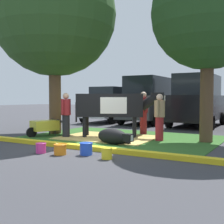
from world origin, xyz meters
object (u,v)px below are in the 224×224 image
Objects in this scene: bucket_yellow at (107,153)px; suv_black at (198,100)px; shade_tree_left at (54,15)px; hatchback_white at (111,105)px; cow_holstein at (113,106)px; person_visitor_near at (159,116)px; person_handler at (66,114)px; wheelbarrow at (44,126)px; bucket_blue at (86,148)px; calf_lying at (113,137)px; person_visitor_far at (143,112)px; suv_dark_grey at (149,100)px; shade_tree_right at (208,13)px; bucket_orange at (60,149)px; bucket_pink at (41,148)px.

bucket_yellow is 9.03m from suv_black.
shade_tree_left is 1.57× the size of hatchback_white.
cow_holstein is 1.92× the size of person_visitor_near.
person_visitor_near is (3.11, 0.92, -0.02)m from person_handler.
cow_holstein is at bearing 23.73° from wheelbarrow.
person_handler reaches higher than bucket_blue.
calf_lying is 1.75m from bucket_blue.
bucket_blue is 10.11m from hatchback_white.
shade_tree_left reaches higher than person_handler.
person_visitor_far is at bearing 104.07° from bucket_yellow.
person_handler is 6.90m from suv_dark_grey.
person_visitor_near is (1.72, 0.04, -0.31)m from cow_holstein.
calf_lying is 4.96× the size of bucket_yellow.
calf_lying is 3.10m from wheelbarrow.
shade_tree_right is 21.59× the size of bucket_yellow.
cow_holstein is 10.97× the size of bucket_yellow.
shade_tree_left is 6.34m from bucket_blue.
hatchback_white is (-4.05, 9.26, 0.85)m from bucket_orange.
bucket_pink is 0.06× the size of suv_dark_grey.
shade_tree_right is 17.74× the size of bucket_orange.
shade_tree_left is 7.13m from suv_dark_grey.
suv_black is at bearing 80.04° from bucket_pink.
person_visitor_far is 5.89× the size of bucket_pink.
person_visitor_near is 5.70× the size of bucket_yellow.
cow_holstein is 9.01× the size of bucket_orange.
person_visitor_near is at bearing -48.33° from person_visitor_far.
cow_holstein reaches higher than bucket_orange.
bucket_yellow is (0.69, -0.16, -0.02)m from bucket_blue.
bucket_orange reaches higher than bucket_pink.
wheelbarrow is 4.81× the size of bucket_blue.
bucket_pink is at bearing -98.24° from person_visitor_far.
person_visitor_near reaches higher than bucket_pink.
person_handler is 4.75× the size of bucket_blue.
cow_holstein reaches higher than person_visitor_near.
bucket_yellow is at bearing -59.76° from hatchback_white.
bucket_orange is at bearing -110.54° from person_visitor_near.
person_visitor_near is at bearing -159.57° from shade_tree_right.
person_visitor_far is at bearing 162.66° from shade_tree_right.
shade_tree_left is 5.66m from shade_tree_right.
wheelbarrow is 0.36× the size of hatchback_white.
bucket_pink is at bearing -99.96° from suv_black.
bucket_pink is at bearing -128.84° from shade_tree_right.
wheelbarrow is (-5.38, -1.56, -3.62)m from shade_tree_right.
bucket_yellow is at bearing -88.62° from suv_black.
suv_black is at bearing 92.29° from person_visitor_near.
bucket_yellow is 0.06× the size of suv_dark_grey.
hatchback_white is (-6.69, 5.36, -3.02)m from shade_tree_right.
cow_holstein reaches higher than calf_lying.
person_handler is 0.34× the size of suv_black.
person_visitor_far is 0.35× the size of suv_dark_grey.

